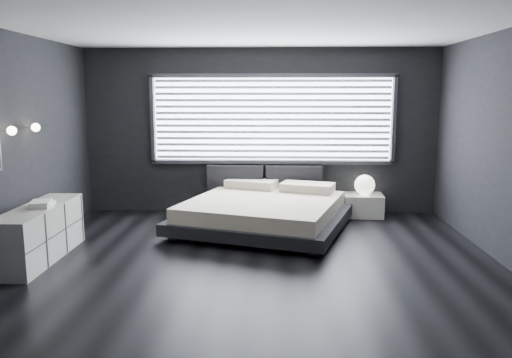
{
  "coord_description": "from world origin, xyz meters",
  "views": [
    {
      "loc": [
        0.26,
        -5.77,
        2.03
      ],
      "look_at": [
        0.0,
        0.85,
        0.9
      ],
      "focal_mm": 35.0,
      "sensor_mm": 36.0,
      "label": 1
    }
  ],
  "objects": [
    {
      "name": "room",
      "position": [
        0.0,
        0.0,
        1.4
      ],
      "size": [
        6.04,
        6.0,
        2.8
      ],
      "color": "black",
      "rests_on": "ground"
    },
    {
      "name": "window",
      "position": [
        0.2,
        2.7,
        1.61
      ],
      "size": [
        4.14,
        0.09,
        1.52
      ],
      "color": "white",
      "rests_on": "ground"
    },
    {
      "name": "headboard",
      "position": [
        0.07,
        2.64,
        0.57
      ],
      "size": [
        1.96,
        0.16,
        0.52
      ],
      "color": "black",
      "rests_on": "ground"
    },
    {
      "name": "sconce_near",
      "position": [
        -2.88,
        0.05,
        1.6
      ],
      "size": [
        0.18,
        0.11,
        0.11
      ],
      "color": "silver",
      "rests_on": "ground"
    },
    {
      "name": "sconce_far",
      "position": [
        -2.88,
        0.65,
        1.6
      ],
      "size": [
        0.18,
        0.11,
        0.11
      ],
      "color": "silver",
      "rests_on": "ground"
    },
    {
      "name": "bed",
      "position": [
        0.09,
        1.59,
        0.28
      ],
      "size": [
        2.91,
        2.84,
        0.61
      ],
      "color": "black",
      "rests_on": "ground"
    },
    {
      "name": "nightstand",
      "position": [
        1.74,
        2.5,
        0.19
      ],
      "size": [
        0.67,
        0.57,
        0.37
      ],
      "primitive_type": "cube",
      "rotation": [
        0.0,
        0.0,
        -0.07
      ],
      "color": "silver",
      "rests_on": "ground"
    },
    {
      "name": "orb_lamp",
      "position": [
        1.75,
        2.46,
        0.54
      ],
      "size": [
        0.34,
        0.34,
        0.34
      ],
      "primitive_type": "sphere",
      "color": "white",
      "rests_on": "nightstand"
    },
    {
      "name": "dresser",
      "position": [
        -2.65,
        0.08,
        0.33
      ],
      "size": [
        0.49,
        1.67,
        0.67
      ],
      "color": "silver",
      "rests_on": "ground"
    },
    {
      "name": "book_stack",
      "position": [
        -2.62,
        0.1,
        0.7
      ],
      "size": [
        0.31,
        0.38,
        0.07
      ],
      "color": "white",
      "rests_on": "dresser"
    }
  ]
}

